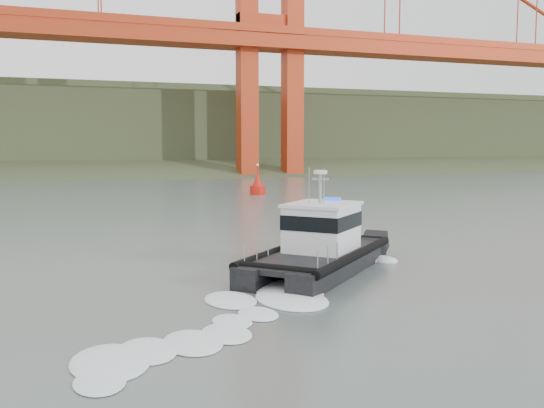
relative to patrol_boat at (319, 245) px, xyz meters
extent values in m
plane|color=#4F5E59|center=(1.93, -3.35, -1.15)|extent=(400.00, 400.00, 0.00)
cube|color=#2E3E23|center=(1.93, 88.65, -1.15)|extent=(500.00, 44.72, 16.25)
cube|color=#2E3E23|center=(1.93, 116.65, 4.85)|extent=(500.00, 70.00, 18.00)
cube|color=#2E3E23|center=(1.93, 141.65, 9.85)|extent=(500.00, 60.00, 16.00)
cube|color=#AF3315|center=(1.93, 71.65, 20.85)|extent=(260.00, 6.00, 2.20)
cube|color=black|center=(-0.90, 0.75, -0.79)|extent=(7.67, 7.31, 1.03)
cube|color=black|center=(0.69, -0.94, -0.79)|extent=(7.67, 7.31, 1.03)
cube|color=black|center=(-0.42, -0.39, -0.38)|extent=(8.32, 8.12, 0.22)
cube|color=white|center=(0.21, 0.20, 0.72)|extent=(4.03, 4.01, 1.98)
cube|color=black|center=(0.21, 0.20, 1.07)|extent=(4.10, 4.08, 0.65)
cube|color=white|center=(0.21, 0.20, 1.78)|extent=(4.27, 4.25, 0.14)
cylinder|color=gray|center=(0.02, 0.02, 2.48)|extent=(0.14, 0.14, 1.55)
cylinder|color=white|center=(0.02, 0.02, 3.22)|extent=(0.60, 0.60, 0.16)
cylinder|color=red|center=(10.38, 38.64, -0.77)|extent=(1.73, 1.73, 1.15)
cone|color=red|center=(10.38, 38.64, 0.38)|extent=(1.34, 1.34, 1.73)
cylinder|color=red|center=(10.38, 38.64, 1.54)|extent=(0.15, 0.15, 0.96)
sphere|color=#E5D87F|center=(10.38, 38.64, 2.11)|extent=(0.29, 0.29, 0.29)
camera|label=1|loc=(-11.09, -23.96, 4.48)|focal=40.00mm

